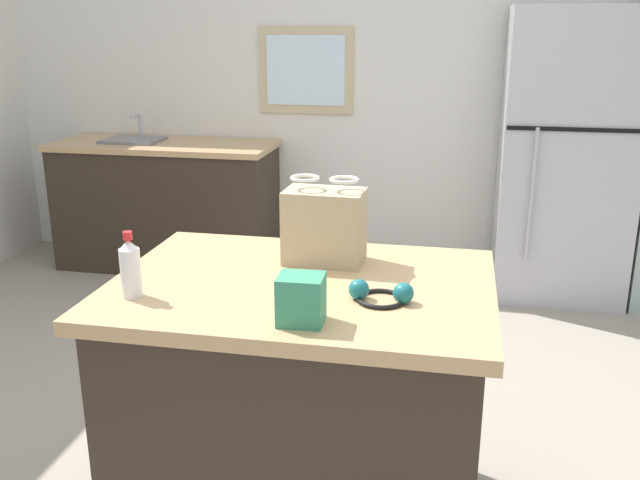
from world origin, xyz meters
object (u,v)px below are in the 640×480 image
Objects in this scene: refrigerator at (566,157)px; ear_defenders at (381,294)px; small_box at (301,299)px; bottle at (130,268)px; kitchen_island at (303,405)px; shopping_bag at (324,225)px.

refrigerator is 9.15× the size of ear_defenders.
bottle is (-0.55, 0.09, 0.02)m from small_box.
small_box is (-1.07, -2.83, 0.07)m from refrigerator.
refrigerator is (1.14, 2.51, 0.45)m from kitchen_island.
shopping_bag is at bearing 40.49° from bottle.
shopping_bag is 1.46× the size of bottle.
kitchen_island is at bearing 102.52° from small_box.
small_box is 0.70× the size of ear_defenders.
shopping_bag reaches higher than kitchen_island.
shopping_bag is at bearing -115.70° from refrigerator.
refrigerator is 8.73× the size of bottle.
ear_defenders is at bearing 44.99° from small_box.
refrigerator is at bearing 69.26° from small_box.
kitchen_island is 4.07× the size of shopping_bag.
bottle reaches higher than ear_defenders.
refrigerator is at bearing 71.69° from ear_defenders.
bottle is (-1.63, -2.74, 0.10)m from refrigerator.
ear_defenders is (0.20, 0.20, -0.05)m from small_box.
small_box is at bearing -110.74° from refrigerator.
bottle is (-0.48, -0.23, 0.55)m from kitchen_island.
ear_defenders is at bearing -108.31° from refrigerator.
small_box is at bearing -86.04° from shopping_bag.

